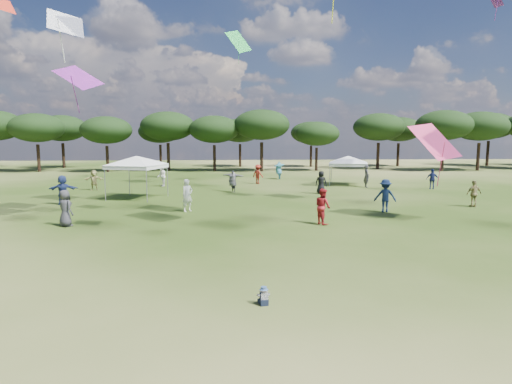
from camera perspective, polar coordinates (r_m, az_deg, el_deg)
ground at (r=9.67m, az=2.09°, el=-18.50°), size 140.00×140.00×0.00m
tree_line at (r=56.17m, az=-0.39°, el=8.59°), size 108.78×17.63×7.77m
tent_left at (r=30.33m, az=-15.64°, el=4.42°), size 6.20×6.20×3.23m
tent_right at (r=38.55m, az=12.22°, el=4.55°), size 6.26×6.26×2.86m
toddler at (r=11.12m, az=1.03°, el=-13.76°), size 0.34×0.37×0.47m
festival_crowd at (r=31.73m, az=-1.40°, el=1.32°), size 28.50×23.97×1.88m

